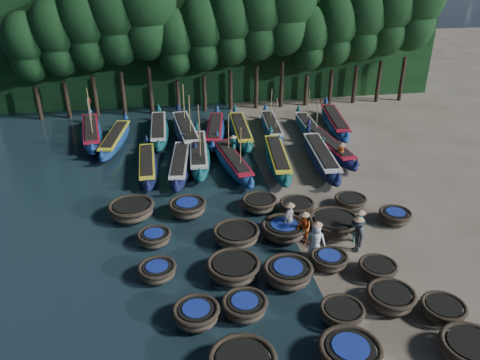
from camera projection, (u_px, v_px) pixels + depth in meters
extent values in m
plane|color=gray|center=(288.00, 227.00, 24.06)|extent=(120.00, 120.00, 0.00)
cube|color=black|center=(223.00, 45.00, 42.58)|extent=(40.00, 3.00, 10.00)
torus|color=#34291E|center=(242.00, 360.00, 15.39)|extent=(2.36, 2.36, 0.23)
cylinder|color=black|center=(242.00, 359.00, 15.37)|extent=(1.79, 1.79, 0.07)
ellipsoid|color=brown|center=(349.00, 356.00, 15.99)|extent=(2.37, 2.37, 0.73)
torus|color=#34291E|center=(350.00, 348.00, 15.84)|extent=(2.23, 2.23, 0.22)
cylinder|color=black|center=(351.00, 347.00, 15.82)|extent=(1.68, 1.68, 0.07)
cylinder|color=navy|center=(351.00, 347.00, 15.80)|extent=(1.30, 1.30, 0.04)
ellipsoid|color=brown|center=(470.00, 351.00, 16.19)|extent=(2.21, 2.21, 0.69)
torus|color=#34291E|center=(472.00, 344.00, 16.04)|extent=(2.18, 2.18, 0.21)
cylinder|color=black|center=(472.00, 344.00, 16.03)|extent=(1.65, 1.65, 0.06)
ellipsoid|color=brown|center=(196.00, 316.00, 17.76)|extent=(2.12, 2.12, 0.66)
torus|color=#34291E|center=(196.00, 310.00, 17.63)|extent=(1.84, 1.84, 0.20)
cylinder|color=black|center=(196.00, 309.00, 17.61)|extent=(1.38, 1.38, 0.06)
cylinder|color=navy|center=(196.00, 308.00, 17.59)|extent=(1.06, 1.06, 0.04)
ellipsoid|color=brown|center=(245.00, 308.00, 18.17)|extent=(2.13, 2.13, 0.64)
torus|color=#34291E|center=(245.00, 302.00, 18.04)|extent=(1.82, 1.82, 0.19)
cylinder|color=black|center=(245.00, 301.00, 18.02)|extent=(1.37, 1.37, 0.06)
cylinder|color=navy|center=(245.00, 301.00, 18.00)|extent=(1.05, 1.05, 0.04)
ellipsoid|color=brown|center=(342.00, 315.00, 17.87)|extent=(1.90, 1.90, 0.60)
torus|color=#34291E|center=(342.00, 309.00, 17.74)|extent=(1.75, 1.75, 0.18)
cylinder|color=black|center=(342.00, 308.00, 17.73)|extent=(1.31, 1.31, 0.05)
ellipsoid|color=brown|center=(390.00, 300.00, 18.60)|extent=(1.84, 1.84, 0.65)
torus|color=#34291E|center=(392.00, 294.00, 18.47)|extent=(1.97, 1.97, 0.20)
cylinder|color=black|center=(392.00, 293.00, 18.45)|extent=(1.49, 1.49, 0.06)
ellipsoid|color=brown|center=(443.00, 311.00, 18.05)|extent=(1.89, 1.89, 0.58)
torus|color=#34291E|center=(444.00, 306.00, 17.93)|extent=(1.76, 1.76, 0.18)
cylinder|color=black|center=(444.00, 305.00, 17.91)|extent=(1.33, 1.33, 0.05)
ellipsoid|color=brown|center=(158.00, 273.00, 20.20)|extent=(1.99, 1.99, 0.59)
torus|color=#34291E|center=(157.00, 267.00, 20.07)|extent=(1.68, 1.68, 0.18)
cylinder|color=black|center=(157.00, 267.00, 20.06)|extent=(1.26, 1.26, 0.05)
cylinder|color=navy|center=(157.00, 266.00, 20.04)|extent=(0.97, 0.97, 0.04)
ellipsoid|color=brown|center=(233.00, 270.00, 20.27)|extent=(2.90, 2.90, 0.71)
torus|color=#34291E|center=(233.00, 264.00, 20.12)|extent=(2.36, 2.36, 0.21)
cylinder|color=black|center=(233.00, 263.00, 20.10)|extent=(1.80, 1.80, 0.06)
ellipsoid|color=brown|center=(288.00, 275.00, 19.93)|extent=(2.24, 2.24, 0.75)
torus|color=#34291E|center=(288.00, 268.00, 19.78)|extent=(2.16, 2.16, 0.23)
cylinder|color=black|center=(288.00, 267.00, 19.76)|extent=(1.62, 1.62, 0.07)
cylinder|color=navy|center=(288.00, 267.00, 19.74)|extent=(1.25, 1.25, 0.05)
ellipsoid|color=brown|center=(329.00, 261.00, 20.95)|extent=(1.82, 1.82, 0.57)
torus|color=#34291E|center=(329.00, 256.00, 20.83)|extent=(1.72, 1.72, 0.17)
cylinder|color=black|center=(329.00, 256.00, 20.81)|extent=(1.29, 1.29, 0.05)
cylinder|color=navy|center=(329.00, 255.00, 20.80)|extent=(1.00, 1.00, 0.03)
ellipsoid|color=brown|center=(377.00, 271.00, 20.33)|extent=(2.03, 2.03, 0.59)
torus|color=#34291E|center=(378.00, 265.00, 20.21)|extent=(1.71, 1.71, 0.18)
cylinder|color=black|center=(378.00, 265.00, 20.20)|extent=(1.28, 1.28, 0.05)
ellipsoid|color=brown|center=(154.00, 239.00, 22.54)|extent=(1.90, 1.90, 0.59)
torus|color=#34291E|center=(154.00, 234.00, 22.42)|extent=(1.65, 1.65, 0.18)
cylinder|color=black|center=(154.00, 234.00, 22.40)|extent=(1.23, 1.23, 0.05)
cylinder|color=navy|center=(154.00, 233.00, 22.38)|extent=(0.95, 0.95, 0.04)
ellipsoid|color=brown|center=(236.00, 237.00, 22.66)|extent=(2.82, 2.82, 0.67)
torus|color=#34291E|center=(236.00, 231.00, 22.52)|extent=(2.30, 2.30, 0.20)
cylinder|color=black|center=(236.00, 230.00, 22.51)|extent=(1.76, 1.76, 0.06)
ellipsoid|color=brown|center=(284.00, 231.00, 23.07)|extent=(2.16, 2.16, 0.70)
torus|color=#34291E|center=(284.00, 226.00, 22.92)|extent=(2.28, 2.28, 0.21)
cylinder|color=black|center=(284.00, 225.00, 22.90)|extent=(1.73, 1.73, 0.06)
cylinder|color=navy|center=(284.00, 224.00, 22.88)|extent=(1.33, 1.33, 0.04)
ellipsoid|color=brown|center=(333.00, 226.00, 23.46)|extent=(2.54, 2.54, 0.76)
torus|color=#34291E|center=(334.00, 220.00, 23.30)|extent=(2.60, 2.60, 0.23)
cylinder|color=black|center=(334.00, 219.00, 23.28)|extent=(1.99, 1.99, 0.07)
ellipsoid|color=brown|center=(395.00, 217.00, 24.36)|extent=(1.93, 1.93, 0.58)
torus|color=#34291E|center=(396.00, 213.00, 24.24)|extent=(1.70, 1.70, 0.17)
cylinder|color=black|center=(396.00, 212.00, 24.22)|extent=(1.28, 1.28, 0.05)
cylinder|color=navy|center=(396.00, 212.00, 24.21)|extent=(0.98, 0.98, 0.03)
ellipsoid|color=brown|center=(132.00, 212.00, 24.73)|extent=(2.76, 2.76, 0.75)
torus|color=#34291E|center=(131.00, 206.00, 24.58)|extent=(2.44, 2.44, 0.23)
cylinder|color=black|center=(131.00, 205.00, 24.56)|extent=(1.86, 1.86, 0.07)
ellipsoid|color=brown|center=(188.00, 209.00, 24.97)|extent=(2.26, 2.26, 0.73)
torus|color=#34291E|center=(187.00, 204.00, 24.81)|extent=(2.05, 2.05, 0.22)
cylinder|color=black|center=(187.00, 203.00, 24.79)|extent=(1.53, 1.53, 0.07)
cylinder|color=navy|center=(187.00, 202.00, 24.77)|extent=(1.18, 1.18, 0.04)
ellipsoid|color=brown|center=(260.00, 205.00, 25.50)|extent=(2.32, 2.32, 0.66)
torus|color=#34291E|center=(260.00, 200.00, 25.36)|extent=(1.96, 1.96, 0.20)
cylinder|color=black|center=(260.00, 199.00, 25.35)|extent=(1.48, 1.48, 0.06)
ellipsoid|color=brown|center=(297.00, 208.00, 25.18)|extent=(2.02, 2.02, 0.63)
torus|color=#34291E|center=(297.00, 203.00, 25.05)|extent=(1.91, 1.91, 0.19)
cylinder|color=black|center=(297.00, 203.00, 25.04)|extent=(1.44, 1.44, 0.06)
ellipsoid|color=brown|center=(350.00, 203.00, 25.73)|extent=(2.13, 2.13, 0.58)
torus|color=#34291E|center=(351.00, 199.00, 25.61)|extent=(1.77, 1.77, 0.18)
cylinder|color=black|center=(351.00, 198.00, 25.60)|extent=(1.34, 1.34, 0.05)
ellipsoid|color=#10183D|center=(147.00, 166.00, 29.77)|extent=(1.38, 7.16, 0.89)
cone|color=#10183D|center=(146.00, 138.00, 32.58)|extent=(0.39, 0.39, 0.54)
cone|color=#10183D|center=(147.00, 182.00, 26.47)|extent=(0.39, 0.39, 0.45)
cube|color=yellow|center=(147.00, 160.00, 29.60)|extent=(1.01, 5.55, 0.11)
cube|color=black|center=(147.00, 159.00, 29.57)|extent=(0.76, 4.83, 0.09)
ellipsoid|color=#10183D|center=(180.00, 165.00, 29.86)|extent=(2.23, 7.55, 0.93)
cone|color=#10183D|center=(183.00, 136.00, 32.84)|extent=(0.41, 0.41, 0.56)
cone|color=#10183D|center=(175.00, 182.00, 26.37)|extent=(0.41, 0.41, 0.47)
cube|color=silver|center=(180.00, 159.00, 29.69)|extent=(1.67, 5.84, 0.11)
cube|color=black|center=(180.00, 158.00, 29.65)|extent=(1.33, 5.08, 0.09)
ellipsoid|color=#0D4C4D|center=(199.00, 154.00, 31.26)|extent=(2.05, 8.29, 1.03)
cone|color=#0D4C4D|center=(197.00, 125.00, 34.53)|extent=(0.45, 0.45, 0.62)
cone|color=#0D4C4D|center=(200.00, 171.00, 27.42)|extent=(0.45, 0.45, 0.51)
cube|color=silver|center=(198.00, 148.00, 31.07)|extent=(1.52, 6.42, 0.12)
cube|color=black|center=(198.00, 147.00, 31.03)|extent=(1.19, 5.58, 0.10)
cylinder|color=#997F4C|center=(199.00, 125.00, 31.64)|extent=(0.07, 0.24, 2.87)
cylinder|color=#997F4C|center=(200.00, 140.00, 29.17)|extent=(0.07, 0.24, 2.87)
plane|color=red|center=(202.00, 121.00, 28.63)|extent=(0.00, 0.36, 0.36)
ellipsoid|color=navy|center=(232.00, 162.00, 30.16)|extent=(2.41, 7.82, 0.96)
cone|color=navy|center=(217.00, 134.00, 33.09)|extent=(0.42, 0.42, 0.58)
cone|color=navy|center=(251.00, 179.00, 26.70)|extent=(0.42, 0.42, 0.48)
cube|color=maroon|center=(232.00, 157.00, 29.98)|extent=(1.81, 6.05, 0.12)
cube|color=black|center=(232.00, 156.00, 29.95)|extent=(1.44, 5.25, 0.10)
cylinder|color=#997F4C|center=(228.00, 134.00, 30.49)|extent=(0.07, 0.23, 2.69)
cylinder|color=#997F4C|center=(240.00, 148.00, 28.27)|extent=(0.07, 0.23, 2.69)
plane|color=red|center=(243.00, 130.00, 27.79)|extent=(0.00, 0.34, 0.34)
ellipsoid|color=#0D4C4D|center=(277.00, 159.00, 30.59)|extent=(2.34, 8.13, 1.00)
cone|color=#0D4C4D|center=(271.00, 129.00, 33.79)|extent=(0.44, 0.44, 0.60)
cone|color=#0D4C4D|center=(287.00, 177.00, 26.82)|extent=(0.44, 0.44, 0.50)
cube|color=yellow|center=(278.00, 153.00, 30.40)|extent=(1.75, 6.29, 0.12)
cube|color=black|center=(278.00, 152.00, 30.37)|extent=(1.39, 5.47, 0.10)
ellipsoid|color=#10183D|center=(321.00, 158.00, 30.75)|extent=(2.28, 8.48, 1.05)
cone|color=#10183D|center=(309.00, 127.00, 34.10)|extent=(0.46, 0.46, 0.63)
cone|color=#10183D|center=(338.00, 176.00, 26.83)|extent=(0.46, 0.46, 0.52)
cube|color=silver|center=(321.00, 151.00, 30.56)|extent=(1.70, 6.56, 0.13)
cube|color=black|center=(322.00, 150.00, 30.52)|extent=(1.34, 5.70, 0.10)
ellipsoid|color=#10183D|center=(330.00, 148.00, 32.37)|extent=(2.10, 7.87, 0.97)
cone|color=#10183D|center=(309.00, 122.00, 35.37)|extent=(0.43, 0.43, 0.58)
cone|color=#10183D|center=(357.00, 162.00, 28.83)|extent=(0.43, 0.43, 0.49)
cube|color=maroon|center=(330.00, 142.00, 32.19)|extent=(1.56, 6.09, 0.12)
cube|color=black|center=(330.00, 141.00, 32.15)|extent=(1.23, 5.29, 0.10)
ellipsoid|color=navy|center=(91.00, 133.00, 34.77)|extent=(2.56, 8.46, 1.04)
cone|color=navy|center=(89.00, 109.00, 37.95)|extent=(0.46, 0.46, 0.63)
cone|color=navy|center=(92.00, 145.00, 31.02)|extent=(0.46, 0.46, 0.52)
cube|color=maroon|center=(91.00, 128.00, 34.58)|extent=(1.92, 6.55, 0.13)
cube|color=black|center=(90.00, 127.00, 34.54)|extent=(1.53, 5.68, 0.10)
cylinder|color=#997F4C|center=(89.00, 107.00, 35.13)|extent=(0.07, 0.25, 2.92)
cylinder|color=#997F4C|center=(90.00, 118.00, 32.72)|extent=(0.07, 0.25, 2.92)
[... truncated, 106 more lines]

